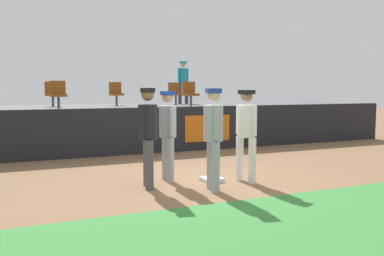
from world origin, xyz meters
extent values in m
plane|color=#846042|center=(0.00, 0.00, 0.00)|extent=(60.00, 60.00, 0.00)
cube|color=#388438|center=(0.00, -2.91, 0.00)|extent=(18.00, 2.80, 0.01)
cube|color=white|center=(0.19, -0.03, 0.04)|extent=(0.40, 0.40, 0.08)
cylinder|color=white|center=(0.75, -0.17, 0.45)|extent=(0.15, 0.15, 0.91)
cylinder|color=white|center=(0.85, -0.48, 0.45)|extent=(0.15, 0.15, 0.91)
cylinder|color=white|center=(0.80, -0.33, 1.23)|extent=(0.44, 0.44, 0.64)
sphere|color=#8C6647|center=(0.80, -0.33, 1.73)|extent=(0.24, 0.24, 0.24)
cube|color=black|center=(0.80, -0.33, 1.80)|extent=(0.31, 0.31, 0.08)
cylinder|color=white|center=(0.74, -0.12, 1.25)|extent=(0.09, 0.09, 0.60)
cylinder|color=white|center=(0.87, -0.53, 1.25)|extent=(0.09, 0.09, 0.60)
ellipsoid|color=brown|center=(0.83, -0.09, 0.99)|extent=(0.18, 0.23, 0.28)
cylinder|color=#9EA3AD|center=(-0.10, -0.57, 0.46)|extent=(0.16, 0.16, 0.92)
cylinder|color=#9EA3AD|center=(-0.17, -0.89, 0.46)|extent=(0.16, 0.16, 0.92)
cylinder|color=#9EA3AD|center=(-0.13, -0.73, 1.25)|extent=(0.42, 0.42, 0.65)
sphere|color=beige|center=(-0.13, -0.73, 1.75)|extent=(0.24, 0.24, 0.24)
cube|color=#193899|center=(-0.13, -0.73, 1.83)|extent=(0.30, 0.30, 0.08)
cylinder|color=#9EA3AD|center=(-0.09, -0.52, 1.27)|extent=(0.09, 0.09, 0.61)
cylinder|color=#9EA3AD|center=(-0.18, -0.94, 1.27)|extent=(0.09, 0.09, 0.61)
cylinder|color=#9EA3AD|center=(-0.59, 0.55, 0.45)|extent=(0.15, 0.15, 0.90)
cylinder|color=#9EA3AD|center=(-0.61, 0.22, 0.45)|extent=(0.15, 0.15, 0.90)
cylinder|color=#9EA3AD|center=(-0.60, 0.39, 1.21)|extent=(0.37, 0.37, 0.63)
sphere|color=tan|center=(-0.60, 0.39, 1.70)|extent=(0.23, 0.23, 0.23)
cube|color=#193899|center=(-0.60, 0.39, 1.78)|extent=(0.26, 0.26, 0.08)
cylinder|color=#9EA3AD|center=(-0.59, 0.59, 1.23)|extent=(0.09, 0.09, 0.59)
cylinder|color=#9EA3AD|center=(-0.61, 0.18, 1.23)|extent=(0.09, 0.09, 0.59)
cylinder|color=#4C4C51|center=(-1.12, 0.14, 0.46)|extent=(0.16, 0.16, 0.93)
cylinder|color=#4C4C51|center=(-1.18, -0.19, 0.46)|extent=(0.16, 0.16, 0.93)
cylinder|color=black|center=(-1.15, -0.03, 1.25)|extent=(0.42, 0.42, 0.65)
sphere|color=#8C6647|center=(-1.15, -0.03, 1.76)|extent=(0.24, 0.24, 0.24)
cube|color=black|center=(-1.15, -0.03, 1.84)|extent=(0.30, 0.30, 0.08)
cylinder|color=black|center=(-1.11, 0.19, 1.27)|extent=(0.09, 0.09, 0.61)
cylinder|color=black|center=(-1.19, -0.24, 1.27)|extent=(0.09, 0.09, 0.61)
cube|color=black|center=(0.00, 4.05, 0.67)|extent=(18.00, 0.24, 1.34)
cube|color=orange|center=(2.01, 3.93, 0.67)|extent=(1.50, 0.02, 0.80)
cube|color=#59595E|center=(0.00, 6.62, 0.64)|extent=(18.00, 4.80, 1.27)
cylinder|color=#4C4C51|center=(2.11, 5.42, 1.47)|extent=(0.08, 0.08, 0.40)
cube|color=#8C4714|center=(2.11, 5.42, 1.67)|extent=(0.46, 0.44, 0.08)
cube|color=#8C4714|center=(2.11, 5.61, 1.91)|extent=(0.46, 0.06, 0.40)
cylinder|color=#4C4C51|center=(-2.17, 7.22, 1.47)|extent=(0.08, 0.08, 0.40)
cube|color=#8C4714|center=(-2.17, 7.22, 1.67)|extent=(0.47, 0.44, 0.08)
cube|color=#8C4714|center=(-2.17, 7.41, 1.91)|extent=(0.47, 0.06, 0.40)
cylinder|color=#4C4C51|center=(2.27, 7.22, 1.47)|extent=(0.08, 0.08, 0.40)
cube|color=#8C4714|center=(2.27, 7.22, 1.67)|extent=(0.46, 0.44, 0.08)
cube|color=#8C4714|center=(2.27, 7.41, 1.91)|extent=(0.46, 0.06, 0.40)
cylinder|color=#4C4C51|center=(-0.01, 7.22, 1.47)|extent=(0.08, 0.08, 0.40)
cube|color=#8C4714|center=(-0.01, 7.22, 1.67)|extent=(0.45, 0.44, 0.08)
cube|color=#8C4714|center=(-0.01, 7.41, 1.91)|extent=(0.45, 0.06, 0.40)
cylinder|color=#4C4C51|center=(-2.18, 5.42, 1.47)|extent=(0.08, 0.08, 0.40)
cube|color=#8C4714|center=(-2.18, 5.42, 1.67)|extent=(0.46, 0.44, 0.08)
cube|color=#8C4714|center=(-2.18, 5.61, 1.91)|extent=(0.46, 0.06, 0.40)
cylinder|color=#33384C|center=(3.01, 7.93, 1.69)|extent=(0.14, 0.14, 0.83)
cylinder|color=#33384C|center=(2.71, 7.90, 1.69)|extent=(0.14, 0.14, 0.83)
cylinder|color=teal|center=(2.86, 7.91, 2.39)|extent=(0.36, 0.36, 0.58)
sphere|color=tan|center=(2.86, 7.91, 2.85)|extent=(0.22, 0.22, 0.22)
cube|color=teal|center=(2.86, 7.91, 2.92)|extent=(0.25, 0.25, 0.08)
cylinder|color=teal|center=(3.05, 7.94, 2.41)|extent=(0.08, 0.08, 0.55)
cylinder|color=teal|center=(2.67, 7.89, 2.41)|extent=(0.08, 0.08, 0.55)
camera|label=1|loc=(-3.50, -7.42, 1.86)|focal=38.77mm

